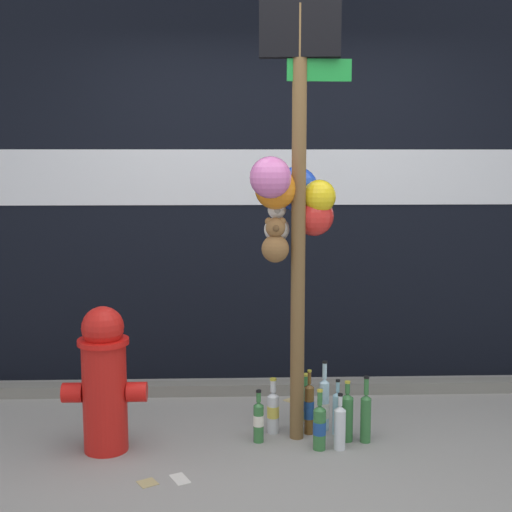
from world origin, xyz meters
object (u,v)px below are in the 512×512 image
(bottle_5, at_px, (309,408))
(bottle_7, at_px, (340,426))
(memorial_post, at_px, (293,182))
(bottle_8, at_px, (324,404))
(bottle_6, at_px, (337,412))
(fire_hydrant, at_px, (104,379))
(bottle_9, at_px, (259,420))
(bottle_4, at_px, (306,402))
(bottle_3, at_px, (273,411))
(bottle_2, at_px, (320,426))
(bottle_0, at_px, (347,416))
(bottle_1, at_px, (366,416))

(bottle_5, xyz_separation_m, bottle_7, (0.15, -0.23, -0.02))
(memorial_post, relative_size, bottle_8, 5.93)
(bottle_6, bearing_deg, fire_hydrant, -172.31)
(bottle_7, bearing_deg, bottle_9, 165.33)
(bottle_4, relative_size, bottle_9, 0.96)
(fire_hydrant, distance_m, bottle_8, 1.31)
(bottle_3, relative_size, bottle_8, 0.79)
(bottle_4, bearing_deg, bottle_7, -72.51)
(bottle_2, distance_m, bottle_5, 0.23)
(bottle_7, bearing_deg, bottle_4, 107.49)
(bottle_6, distance_m, bottle_9, 0.48)
(memorial_post, height_order, bottle_4, memorial_post)
(memorial_post, height_order, bottle_0, memorial_post)
(fire_hydrant, bearing_deg, bottle_7, -1.59)
(bottle_2, height_order, bottle_3, bottle_2)
(bottle_4, bearing_deg, memorial_post, -114.02)
(bottle_0, relative_size, bottle_3, 1.07)
(bottle_0, relative_size, bottle_5, 0.92)
(bottle_5, bearing_deg, bottle_4, 89.04)
(bottle_2, height_order, bottle_9, bottle_2)
(bottle_3, bearing_deg, bottle_7, -34.74)
(bottle_8, bearing_deg, bottle_3, -172.52)
(bottle_1, bearing_deg, bottle_9, 177.86)
(bottle_1, xyz_separation_m, bottle_4, (-0.31, 0.36, -0.04))
(memorial_post, relative_size, bottle_7, 7.79)
(bottle_1, xyz_separation_m, bottle_7, (-0.16, -0.10, -0.02))
(bottle_6, bearing_deg, bottle_1, -39.67)
(bottle_0, height_order, bottle_7, bottle_0)
(memorial_post, xyz_separation_m, bottle_6, (0.27, 0.00, -1.35))
(bottle_4, distance_m, bottle_9, 0.46)
(bottle_6, bearing_deg, bottle_0, -68.03)
(bottle_5, bearing_deg, fire_hydrant, -170.47)
(bottle_2, bearing_deg, memorial_post, 123.23)
(memorial_post, relative_size, bottle_6, 7.55)
(bottle_7, height_order, bottle_9, bottle_7)
(memorial_post, bearing_deg, bottle_4, 65.98)
(bottle_5, distance_m, bottle_6, 0.17)
(bottle_1, xyz_separation_m, bottle_3, (-0.52, 0.15, -0.02))
(bottle_1, height_order, bottle_5, bottle_1)
(memorial_post, relative_size, bottle_4, 8.56)
(bottle_8, xyz_separation_m, bottle_9, (-0.40, -0.17, -0.03))
(bottle_4, bearing_deg, bottle_3, -136.28)
(bottle_0, bearing_deg, bottle_9, 179.63)
(bottle_0, distance_m, bottle_2, 0.21)
(fire_hydrant, height_order, bottle_0, fire_hydrant)
(bottle_3, distance_m, bottle_7, 0.44)
(fire_hydrant, relative_size, bottle_9, 2.66)
(bottle_0, bearing_deg, bottle_6, 111.97)
(bottle_4, xyz_separation_m, bottle_5, (-0.00, -0.23, 0.04))
(fire_hydrant, distance_m, bottle_1, 1.50)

